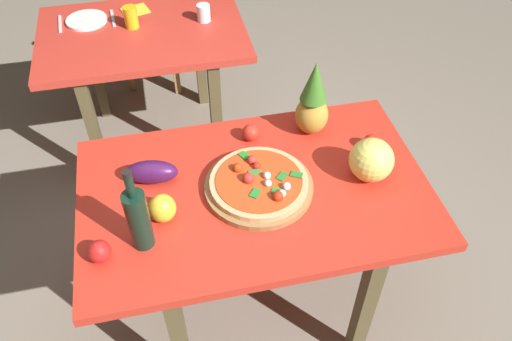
{
  "coord_description": "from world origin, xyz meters",
  "views": [
    {
      "loc": [
        -0.28,
        -1.29,
        2.2
      ],
      "look_at": [
        0.01,
        0.04,
        0.82
      ],
      "focal_mm": 36.22,
      "sensor_mm": 36.0,
      "label": 1
    }
  ],
  "objects_px": {
    "melon": "(371,160)",
    "bell_pepper": "(162,208)",
    "tomato_by_bottle": "(371,142)",
    "drinking_glass_water": "(204,13)",
    "eggplant": "(151,172)",
    "pizza": "(259,182)",
    "background_table": "(145,49)",
    "knife_utensil": "(113,18)",
    "dinner_plate": "(87,20)",
    "pizza_board": "(259,187)",
    "pineapple_left": "(313,102)",
    "tomato_at_corner": "(99,251)",
    "drinking_glass_juice": "(131,17)",
    "fork_utensil": "(60,24)",
    "tomato_beside_pepper": "(251,133)",
    "wine_bottle": "(138,218)",
    "napkin_folded": "(135,10)",
    "dining_chair": "(149,22)"
  },
  "relations": [
    {
      "from": "eggplant",
      "to": "tomato_at_corner",
      "type": "height_order",
      "value": "eggplant"
    },
    {
      "from": "eggplant",
      "to": "drinking_glass_water",
      "type": "relative_size",
      "value": 2.19
    },
    {
      "from": "bell_pepper",
      "to": "tomato_beside_pepper",
      "type": "distance_m",
      "value": 0.52
    },
    {
      "from": "tomato_by_bottle",
      "to": "pizza",
      "type": "bearing_deg",
      "value": -165.77
    },
    {
      "from": "eggplant",
      "to": "tomato_by_bottle",
      "type": "bearing_deg",
      "value": -0.55
    },
    {
      "from": "melon",
      "to": "bell_pepper",
      "type": "bearing_deg",
      "value": -177.44
    },
    {
      "from": "pizza_board",
      "to": "bell_pepper",
      "type": "xyz_separation_m",
      "value": [
        -0.36,
        -0.06,
        0.04
      ]
    },
    {
      "from": "bell_pepper",
      "to": "tomato_beside_pepper",
      "type": "bearing_deg",
      "value": 41.17
    },
    {
      "from": "pizza_board",
      "to": "tomato_by_bottle",
      "type": "xyz_separation_m",
      "value": [
        0.49,
        0.12,
        0.02
      ]
    },
    {
      "from": "bell_pepper",
      "to": "tomato_by_bottle",
      "type": "bearing_deg",
      "value": 12.14
    },
    {
      "from": "pizza_board",
      "to": "drinking_glass_juice",
      "type": "relative_size",
      "value": 3.52
    },
    {
      "from": "dining_chair",
      "to": "wine_bottle",
      "type": "distance_m",
      "value": 2.06
    },
    {
      "from": "dinner_plate",
      "to": "pizza",
      "type": "bearing_deg",
      "value": -65.56
    },
    {
      "from": "pizza",
      "to": "drinking_glass_water",
      "type": "height_order",
      "value": "drinking_glass_water"
    },
    {
      "from": "background_table",
      "to": "dining_chair",
      "type": "height_order",
      "value": "dining_chair"
    },
    {
      "from": "tomato_by_bottle",
      "to": "drinking_glass_juice",
      "type": "xyz_separation_m",
      "value": [
        -0.89,
        1.18,
        0.03
      ]
    },
    {
      "from": "tomato_by_bottle",
      "to": "knife_utensil",
      "type": "bearing_deg",
      "value": 127.62
    },
    {
      "from": "pizza",
      "to": "tomato_beside_pepper",
      "type": "bearing_deg",
      "value": 84.24
    },
    {
      "from": "tomato_by_bottle",
      "to": "drinking_glass_water",
      "type": "distance_m",
      "value": 1.26
    },
    {
      "from": "pizza_board",
      "to": "fork_utensil",
      "type": "bearing_deg",
      "value": 118.95
    },
    {
      "from": "pizza_board",
      "to": "pineapple_left",
      "type": "distance_m",
      "value": 0.42
    },
    {
      "from": "fork_utensil",
      "to": "knife_utensil",
      "type": "distance_m",
      "value": 0.28
    },
    {
      "from": "pizza",
      "to": "tomato_at_corner",
      "type": "xyz_separation_m",
      "value": [
        -0.58,
        -0.19,
        -0.0
      ]
    },
    {
      "from": "wine_bottle",
      "to": "tomato_by_bottle",
      "type": "height_order",
      "value": "wine_bottle"
    },
    {
      "from": "background_table",
      "to": "tomato_beside_pepper",
      "type": "relative_size",
      "value": 15.57
    },
    {
      "from": "wine_bottle",
      "to": "napkin_folded",
      "type": "height_order",
      "value": "wine_bottle"
    },
    {
      "from": "bell_pepper",
      "to": "drinking_glass_juice",
      "type": "distance_m",
      "value": 1.36
    },
    {
      "from": "eggplant",
      "to": "tomato_at_corner",
      "type": "relative_size",
      "value": 2.56
    },
    {
      "from": "tomato_at_corner",
      "to": "tomato_beside_pepper",
      "type": "xyz_separation_m",
      "value": [
        0.61,
        0.47,
        -0.0
      ]
    },
    {
      "from": "pizza_board",
      "to": "knife_utensil",
      "type": "relative_size",
      "value": 2.27
    },
    {
      "from": "drinking_glass_juice",
      "to": "knife_utensil",
      "type": "bearing_deg",
      "value": 131.84
    },
    {
      "from": "bell_pepper",
      "to": "eggplant",
      "type": "xyz_separation_m",
      "value": [
        -0.02,
        0.19,
        -0.0
      ]
    },
    {
      "from": "wine_bottle",
      "to": "pizza_board",
      "type": "bearing_deg",
      "value": 19.62
    },
    {
      "from": "drinking_glass_juice",
      "to": "fork_utensil",
      "type": "height_order",
      "value": "drinking_glass_juice"
    },
    {
      "from": "dining_chair",
      "to": "tomato_beside_pepper",
      "type": "bearing_deg",
      "value": 120.43
    },
    {
      "from": "melon",
      "to": "napkin_folded",
      "type": "relative_size",
      "value": 1.21
    },
    {
      "from": "background_table",
      "to": "knife_utensil",
      "type": "relative_size",
      "value": 6.09
    },
    {
      "from": "fork_utensil",
      "to": "dinner_plate",
      "type": "bearing_deg",
      "value": -3.46
    },
    {
      "from": "background_table",
      "to": "knife_utensil",
      "type": "bearing_deg",
      "value": 132.13
    },
    {
      "from": "wine_bottle",
      "to": "dinner_plate",
      "type": "height_order",
      "value": "wine_bottle"
    },
    {
      "from": "knife_utensil",
      "to": "drinking_glass_juice",
      "type": "bearing_deg",
      "value": -52.12
    },
    {
      "from": "melon",
      "to": "wine_bottle",
      "type": "bearing_deg",
      "value": -171.28
    },
    {
      "from": "melon",
      "to": "tomato_beside_pepper",
      "type": "relative_size",
      "value": 2.41
    },
    {
      "from": "pizza",
      "to": "tomato_at_corner",
      "type": "height_order",
      "value": "pizza"
    },
    {
      "from": "background_table",
      "to": "dining_chair",
      "type": "distance_m",
      "value": 0.63
    },
    {
      "from": "pizza",
      "to": "dinner_plate",
      "type": "height_order",
      "value": "pizza"
    },
    {
      "from": "tomato_beside_pepper",
      "to": "knife_utensil",
      "type": "xyz_separation_m",
      "value": [
        -0.53,
        1.13,
        -0.03
      ]
    },
    {
      "from": "drinking_glass_juice",
      "to": "napkin_folded",
      "type": "height_order",
      "value": "drinking_glass_juice"
    },
    {
      "from": "tomato_by_bottle",
      "to": "napkin_folded",
      "type": "relative_size",
      "value": 0.45
    },
    {
      "from": "melon",
      "to": "fork_utensil",
      "type": "height_order",
      "value": "melon"
    }
  ]
}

